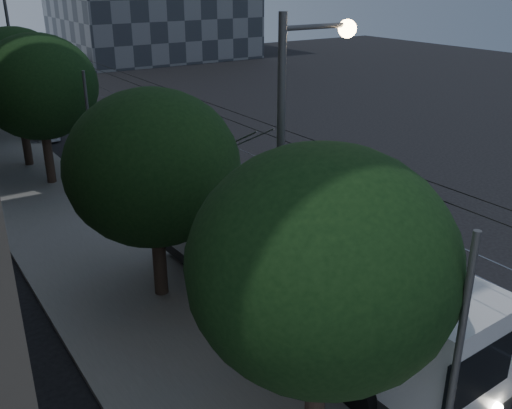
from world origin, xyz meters
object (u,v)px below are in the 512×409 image
object	(u,v)px
pickup_silver	(132,173)
car_white_a	(117,155)
trolleybus	(296,268)
car_white_d	(42,106)
car_white_c	(38,122)
streetlamp_near	(294,164)
streetlamp_far	(17,39)
car_white_b	(43,125)

from	to	relation	value
pickup_silver	car_white_a	world-z (taller)	pickup_silver
trolleybus	car_white_d	distance (m)	32.73
car_white_c	car_white_a	bearing A→B (deg)	-101.88
pickup_silver	streetlamp_near	xyz separation A→B (m)	(-1.45, -14.82, 4.74)
trolleybus	streetlamp_near	world-z (taller)	streetlamp_near
streetlamp_near	streetlamp_far	bearing A→B (deg)	89.97
trolleybus	streetlamp_far	world-z (taller)	streetlamp_far
pickup_silver	streetlamp_far	xyz separation A→B (m)	(-1.43, 14.15, 5.26)
car_white_b	car_white_d	distance (m)	6.60
pickup_silver	car_white_b	bearing A→B (deg)	116.20
streetlamp_near	car_white_d	bearing A→B (deg)	86.46
trolleybus	car_white_d	world-z (taller)	trolleybus
car_white_a	streetlamp_near	distance (m)	19.23
pickup_silver	car_white_b	world-z (taller)	pickup_silver
car_white_c	streetlamp_far	bearing A→B (deg)	153.07
car_white_a	car_white_d	world-z (taller)	car_white_a
car_white_b	car_white_d	bearing A→B (deg)	89.61
car_white_c	streetlamp_near	bearing A→B (deg)	-111.60
car_white_d	streetlamp_far	xyz separation A→B (m)	(-2.09, -4.95, 5.43)
trolleybus	streetlamp_near	bearing A→B (deg)	-135.72
car_white_b	streetlamp_near	xyz separation A→B (m)	(-0.50, -27.52, 4.85)
pickup_silver	car_white_b	size ratio (longest dim) A/B	1.21
trolleybus	pickup_silver	distance (m)	13.63
trolleybus	streetlamp_far	size ratio (longest dim) A/B	1.27
car_white_b	streetlamp_near	size ratio (longest dim) A/B	0.53
car_white_b	streetlamp_far	world-z (taller)	streetlamp_far
car_white_d	streetlamp_near	bearing A→B (deg)	-116.98
car_white_c	car_white_d	bearing A→B (deg)	51.64
trolleybus	car_white_a	world-z (taller)	trolleybus
trolleybus	streetlamp_near	xyz separation A→B (m)	(-1.15, -1.22, 3.79)
car_white_a	car_white_c	distance (m)	10.54
car_white_b	car_white_d	world-z (taller)	car_white_b
car_white_b	car_white_c	world-z (taller)	car_white_b
car_white_b	car_white_c	bearing A→B (deg)	103.64
car_white_b	streetlamp_near	world-z (taller)	streetlamp_near
streetlamp_near	streetlamp_far	size ratio (longest dim) A/B	0.91
trolleybus	streetlamp_far	distance (m)	28.10
pickup_silver	car_white_d	xyz separation A→B (m)	(0.65, 19.10, -0.17)
trolleybus	streetlamp_near	size ratio (longest dim) A/B	1.40
car_white_a	streetlamp_near	world-z (taller)	streetlamp_near
pickup_silver	car_white_c	size ratio (longest dim) A/B	1.55
trolleybus	car_white_d	xyz separation A→B (m)	(0.94, 32.70, -1.12)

